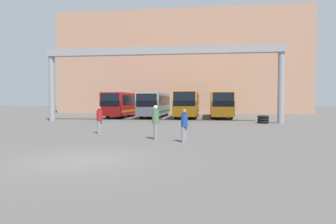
{
  "coord_description": "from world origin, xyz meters",
  "views": [
    {
      "loc": [
        4.46,
        -10.08,
        2.14
      ],
      "look_at": [
        0.31,
        21.76,
        0.86
      ],
      "focal_mm": 32.0,
      "sensor_mm": 36.0,
      "label": 1
    }
  ],
  "objects_px": {
    "bus_slot_3": "(221,103)",
    "tire_stack": "(263,119)",
    "bus_slot_0": "(123,103)",
    "bus_slot_2": "(187,103)",
    "pedestrian_far_center": "(184,125)",
    "bus_slot_1": "(155,103)",
    "pedestrian_mid_left": "(156,121)",
    "pedestrian_near_right": "(99,119)"
  },
  "relations": [
    {
      "from": "bus_slot_0",
      "to": "pedestrian_far_center",
      "type": "bearing_deg",
      "value": -66.63
    },
    {
      "from": "pedestrian_near_right",
      "to": "tire_stack",
      "type": "xyz_separation_m",
      "value": [
        11.94,
        10.07,
        -0.56
      ]
    },
    {
      "from": "bus_slot_3",
      "to": "pedestrian_mid_left",
      "type": "relative_size",
      "value": 6.2
    },
    {
      "from": "bus_slot_2",
      "to": "tire_stack",
      "type": "xyz_separation_m",
      "value": [
        7.55,
        -8.87,
        -1.46
      ]
    },
    {
      "from": "bus_slot_0",
      "to": "tire_stack",
      "type": "distance_m",
      "value": 18.03
    },
    {
      "from": "bus_slot_1",
      "to": "bus_slot_2",
      "type": "bearing_deg",
      "value": 0.51
    },
    {
      "from": "bus_slot_3",
      "to": "tire_stack",
      "type": "height_order",
      "value": "bus_slot_3"
    },
    {
      "from": "bus_slot_0",
      "to": "bus_slot_2",
      "type": "height_order",
      "value": "bus_slot_2"
    },
    {
      "from": "pedestrian_far_center",
      "to": "pedestrian_mid_left",
      "type": "height_order",
      "value": "pedestrian_mid_left"
    },
    {
      "from": "bus_slot_0",
      "to": "pedestrian_far_center",
      "type": "distance_m",
      "value": 23.94
    },
    {
      "from": "pedestrian_near_right",
      "to": "tire_stack",
      "type": "height_order",
      "value": "pedestrian_near_right"
    },
    {
      "from": "bus_slot_2",
      "to": "pedestrian_near_right",
      "type": "height_order",
      "value": "bus_slot_2"
    },
    {
      "from": "bus_slot_2",
      "to": "bus_slot_3",
      "type": "height_order",
      "value": "bus_slot_2"
    },
    {
      "from": "bus_slot_3",
      "to": "pedestrian_mid_left",
      "type": "xyz_separation_m",
      "value": [
        -4.46,
        -21.62,
        -0.78
      ]
    },
    {
      "from": "bus_slot_0",
      "to": "pedestrian_near_right",
      "type": "relative_size",
      "value": 6.02
    },
    {
      "from": "bus_slot_3",
      "to": "pedestrian_near_right",
      "type": "bearing_deg",
      "value": -113.76
    },
    {
      "from": "bus_slot_2",
      "to": "bus_slot_3",
      "type": "bearing_deg",
      "value": 5.01
    },
    {
      "from": "bus_slot_2",
      "to": "tire_stack",
      "type": "distance_m",
      "value": 11.74
    },
    {
      "from": "pedestrian_near_right",
      "to": "tire_stack",
      "type": "bearing_deg",
      "value": 141.73
    },
    {
      "from": "bus_slot_1",
      "to": "tire_stack",
      "type": "distance_m",
      "value": 14.69
    },
    {
      "from": "pedestrian_near_right",
      "to": "pedestrian_far_center",
      "type": "bearing_deg",
      "value": 71.84
    },
    {
      "from": "bus_slot_1",
      "to": "bus_slot_2",
      "type": "distance_m",
      "value": 4.11
    },
    {
      "from": "pedestrian_near_right",
      "to": "bus_slot_0",
      "type": "bearing_deg",
      "value": -156.85
    },
    {
      "from": "bus_slot_1",
      "to": "bus_slot_3",
      "type": "relative_size",
      "value": 0.93
    },
    {
      "from": "pedestrian_far_center",
      "to": "tire_stack",
      "type": "relative_size",
      "value": 1.61
    },
    {
      "from": "bus_slot_2",
      "to": "pedestrian_near_right",
      "type": "distance_m",
      "value": 19.46
    },
    {
      "from": "bus_slot_1",
      "to": "bus_slot_3",
      "type": "distance_m",
      "value": 8.22
    },
    {
      "from": "tire_stack",
      "to": "pedestrian_near_right",
      "type": "bearing_deg",
      "value": -139.87
    },
    {
      "from": "tire_stack",
      "to": "bus_slot_1",
      "type": "bearing_deg",
      "value": 142.86
    },
    {
      "from": "bus_slot_1",
      "to": "tire_stack",
      "type": "height_order",
      "value": "bus_slot_1"
    },
    {
      "from": "pedestrian_near_right",
      "to": "pedestrian_mid_left",
      "type": "xyz_separation_m",
      "value": [
        4.03,
        -2.33,
        0.07
      ]
    },
    {
      "from": "pedestrian_near_right",
      "to": "pedestrian_far_center",
      "type": "distance_m",
      "value": 6.53
    },
    {
      "from": "bus_slot_3",
      "to": "pedestrian_near_right",
      "type": "xyz_separation_m",
      "value": [
        -8.49,
        -19.29,
        -0.85
      ]
    },
    {
      "from": "bus_slot_1",
      "to": "pedestrian_near_right",
      "type": "distance_m",
      "value": 18.91
    },
    {
      "from": "bus_slot_0",
      "to": "tire_stack",
      "type": "height_order",
      "value": "bus_slot_0"
    },
    {
      "from": "pedestrian_mid_left",
      "to": "bus_slot_2",
      "type": "bearing_deg",
      "value": 163.1
    },
    {
      "from": "bus_slot_1",
      "to": "tire_stack",
      "type": "relative_size",
      "value": 10.33
    },
    {
      "from": "bus_slot_3",
      "to": "pedestrian_far_center",
      "type": "distance_m",
      "value": 22.73
    },
    {
      "from": "bus_slot_1",
      "to": "pedestrian_far_center",
      "type": "height_order",
      "value": "bus_slot_1"
    },
    {
      "from": "bus_slot_3",
      "to": "tire_stack",
      "type": "xyz_separation_m",
      "value": [
        3.45,
        -9.23,
        -1.41
      ]
    },
    {
      "from": "pedestrian_near_right",
      "to": "pedestrian_mid_left",
      "type": "height_order",
      "value": "pedestrian_mid_left"
    },
    {
      "from": "bus_slot_0",
      "to": "pedestrian_mid_left",
      "type": "height_order",
      "value": "bus_slot_0"
    }
  ]
}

